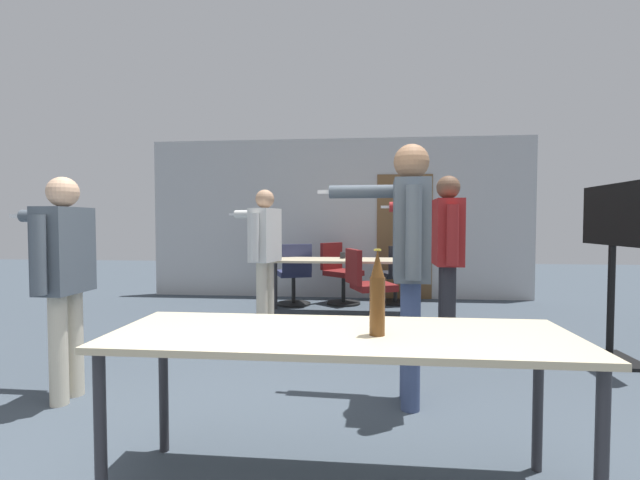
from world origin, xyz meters
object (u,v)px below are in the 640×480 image
object	(u,v)px
person_right_polo	(408,247)
person_left_plaid	(264,245)
tv_screen	(612,255)
office_chair_mid_tucked	(294,276)
person_center_tall	(446,245)
office_chair_near_pushed	(340,275)
person_near_casual	(63,266)
beer_bottle	(377,295)
drink_cup	(343,255)
office_chair_far_right	(398,277)
office_chair_far_left	(368,290)

from	to	relation	value
person_right_polo	person_left_plaid	bearing A→B (deg)	39.03
tv_screen	office_chair_mid_tucked	size ratio (longest dim) A/B	1.70
person_center_tall	office_chair_near_pushed	size ratio (longest dim) A/B	1.83
person_left_plaid	person_near_casual	distance (m)	2.35
person_left_plaid	person_right_polo	size ratio (longest dim) A/B	0.92
person_right_polo	beer_bottle	bearing A→B (deg)	169.58
person_right_polo	drink_cup	distance (m)	3.04
person_center_tall	beer_bottle	world-z (taller)	person_center_tall
tv_screen	person_left_plaid	bearing A→B (deg)	-104.96
drink_cup	office_chair_near_pushed	bearing A→B (deg)	95.87
office_chair_mid_tucked	person_left_plaid	bearing A→B (deg)	-116.78
person_center_tall	office_chair_far_right	size ratio (longest dim) A/B	1.89
person_left_plaid	office_chair_near_pushed	bearing A→B (deg)	-12.90
office_chair_far_left	person_center_tall	bearing A→B (deg)	21.60
tv_screen	person_near_casual	bearing A→B (deg)	-73.94
person_near_casual	person_right_polo	size ratio (longest dim) A/B	0.88
person_center_tall	person_right_polo	bearing A→B (deg)	161.59
tv_screen	beer_bottle	bearing A→B (deg)	-45.22
beer_bottle	person_right_polo	bearing A→B (deg)	76.68
person_left_plaid	office_chair_far_right	bearing A→B (deg)	-32.19
office_chair_far_left	office_chair_far_right	world-z (taller)	office_chair_far_left
tv_screen	person_left_plaid	world-z (taller)	person_left_plaid
tv_screen	office_chair_near_pushed	xyz separation A→B (m)	(-2.57, 2.56, -0.52)
person_near_casual	drink_cup	xyz separation A→B (m)	(1.84, 3.12, -0.15)
tv_screen	person_center_tall	distance (m)	1.44
tv_screen	office_chair_far_right	world-z (taller)	tv_screen
person_center_tall	person_near_casual	size ratio (longest dim) A/B	1.09
tv_screen	drink_cup	world-z (taller)	tv_screen
office_chair_mid_tucked	person_right_polo	bearing A→B (deg)	-89.64
person_near_casual	office_chair_mid_tucked	world-z (taller)	person_near_casual
office_chair_mid_tucked	office_chair_near_pushed	size ratio (longest dim) A/B	1.00
tv_screen	office_chair_mid_tucked	xyz separation A→B (m)	(-3.25, 2.31, -0.52)
person_left_plaid	drink_cup	world-z (taller)	person_left_plaid
office_chair_far_right	person_left_plaid	bearing A→B (deg)	-155.39
person_left_plaid	office_chair_near_pushed	world-z (taller)	person_left_plaid
office_chair_far_right	office_chair_near_pushed	bearing A→B (deg)	161.28
tv_screen	drink_cup	bearing A→B (deg)	-126.79
office_chair_mid_tucked	drink_cup	bearing A→B (deg)	-51.12
person_left_plaid	office_chair_near_pushed	distance (m)	1.92
office_chair_near_pushed	office_chair_far_right	distance (m)	0.89
person_left_plaid	office_chair_far_left	world-z (taller)	person_left_plaid
office_chair_mid_tucked	office_chair_far_left	xyz separation A→B (m)	(1.08, -1.16, -0.00)
person_left_plaid	office_chair_far_left	size ratio (longest dim) A/B	1.76
person_right_polo	office_chair_near_pushed	size ratio (longest dim) A/B	1.90
person_near_casual	office_chair_near_pushed	world-z (taller)	person_near_casual
office_chair_far_left	person_right_polo	bearing A→B (deg)	-14.21
person_right_polo	drink_cup	bearing A→B (deg)	13.79
person_near_casual	office_chair_mid_tucked	size ratio (longest dim) A/B	1.67
office_chair_far_left	beer_bottle	size ratio (longest dim) A/B	2.45
drink_cup	person_near_casual	bearing A→B (deg)	-120.53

